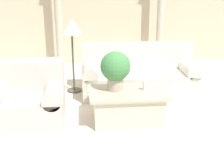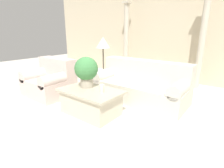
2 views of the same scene
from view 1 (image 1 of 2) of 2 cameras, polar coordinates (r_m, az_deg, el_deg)
ground_plane at (r=5.19m, az=2.89°, el=-4.83°), size 16.00×16.00×0.00m
sofa_long at (r=5.90m, az=4.86°, el=1.83°), size 2.12×0.89×0.89m
loveseat at (r=4.89m, az=-15.37°, el=-2.46°), size 1.12×0.89×0.89m
coffee_table at (r=4.76m, az=2.89°, el=-3.95°), size 1.17×0.74×0.47m
potted_plant at (r=4.62m, az=0.63°, el=2.91°), size 0.45×0.45×0.59m
pillar_candle at (r=4.71m, az=6.05°, el=-0.26°), size 0.08×0.08×0.15m
floor_lamp at (r=5.76m, az=-7.36°, el=9.52°), size 0.37×0.37×1.38m
column_left at (r=7.36m, az=-9.80°, el=12.31°), size 0.24×0.24×2.45m
column_right at (r=7.57m, az=8.87°, el=12.54°), size 0.24×0.24×2.45m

